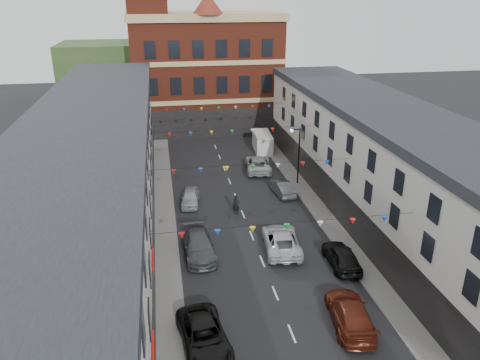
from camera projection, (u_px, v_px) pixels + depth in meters
ground at (262, 261)px, 34.50m from camera, size 160.00×160.00×0.00m
pavement_left at (167, 255)px, 35.20m from camera, size 1.80×64.00×0.15m
pavement_right at (341, 239)px, 37.40m from camera, size 1.80×64.00×0.15m
terrace_left at (90, 201)px, 31.54m from camera, size 8.40×56.00×10.70m
terrace_right at (412, 185)px, 35.49m from camera, size 8.40×56.00×9.70m
civic_building at (206, 71)px, 66.16m from camera, size 20.60×13.30×18.50m
clock_tower at (148, 22)px, 59.74m from camera, size 5.60×5.60×30.00m
distant_hill at (172, 69)px, 88.68m from camera, size 40.00×14.00×10.00m
street_lamp at (297, 148)px, 46.89m from camera, size 1.10×0.36×6.00m
car_left_c at (204, 336)px, 25.91m from camera, size 3.09×5.59×1.48m
car_left_d at (199, 246)px, 35.08m from camera, size 2.46×5.56×1.59m
car_left_e at (190, 197)px, 43.58m from camera, size 2.15×4.21×1.37m
car_right_c at (350, 313)px, 27.68m from camera, size 2.92×5.66×1.57m
car_right_d at (342, 256)px, 33.67m from camera, size 1.99×4.66×1.57m
car_right_e at (282, 188)px, 45.76m from camera, size 1.91×4.34×1.39m
car_right_f at (258, 164)px, 51.78m from camera, size 3.42×6.07×1.60m
moving_car at (281, 240)px, 35.86m from camera, size 3.21×5.93×1.58m
white_van at (262, 142)px, 58.21m from camera, size 2.37×5.25×2.26m
pedestrian at (236, 205)px, 41.52m from camera, size 0.76×0.63×1.79m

